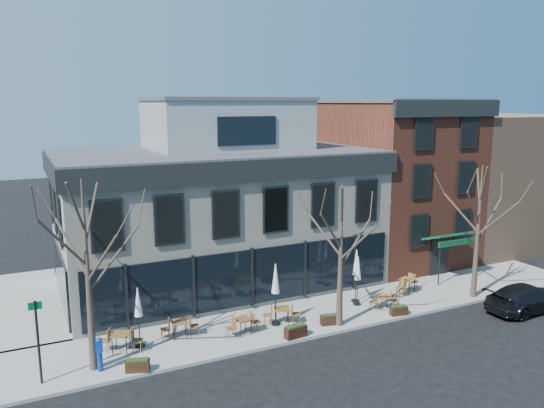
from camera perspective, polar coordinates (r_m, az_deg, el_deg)
name	(u,v)px	position (r m, az deg, el deg)	size (l,w,h in m)	color
ground	(252,311)	(28.92, -2.21, -11.38)	(120.00, 120.00, 0.00)	black
sidewalk_front	(325,313)	(28.53, 5.68, -11.58)	(33.50, 4.70, 0.15)	gray
sidewalk_side	(18,306)	(32.42, -25.67, -9.84)	(4.50, 12.00, 0.15)	gray
corner_building	(218,207)	(32.12, -5.79, -0.37)	(18.39, 10.39, 11.10)	beige
red_brick_building	(392,179)	(38.24, 12.74, 2.61)	(8.20, 11.78, 11.18)	brown
bg_building	(483,178)	(45.88, 21.73, 2.63)	(12.00, 12.00, 10.00)	#8C664C
tree_corner	(88,274)	(22.47, -19.18, -7.09)	(3.93, 3.98, 7.92)	#382B21
tree_mid	(341,254)	(25.79, 7.43, -5.33)	(3.50, 3.55, 7.04)	#382B21
tree_right	(478,230)	(31.47, 21.30, -2.61)	(3.72, 3.77, 7.48)	#382B21
sign_pole	(38,337)	(22.83, -23.88, -12.97)	(0.50, 0.10, 3.40)	black
parked_sedan	(528,298)	(31.68, 25.79, -9.08)	(2.04, 5.02, 1.46)	black
call_box	(99,353)	(23.43, -18.07, -14.99)	(0.30, 0.29, 1.48)	#0C339C
cafe_set_0	(121,340)	(24.95, -15.93, -13.89)	(1.94, 1.23, 1.01)	brown
cafe_set_1	(180,327)	(25.72, -9.88, -12.91)	(1.86, 0.83, 0.96)	brown
cafe_set_2	(243,324)	(25.71, -3.12, -12.80)	(1.81, 0.77, 0.94)	brown
cafe_set_3	(282,314)	(26.76, 1.07, -11.74)	(1.92, 1.15, 0.99)	brown
cafe_set_4	(384,301)	(29.18, 11.99, -10.18)	(1.65, 0.81, 0.84)	brown
cafe_set_5	(407,284)	(31.79, 14.35, -8.34)	(1.96, 1.19, 1.02)	brown
umbrella_0	(138,305)	(24.59, -14.20, -10.52)	(0.45, 0.45, 2.79)	black
umbrella_2	(276,282)	(26.06, 0.39, -8.37)	(0.50, 0.50, 3.13)	black
umbrella_3	(358,271)	(29.01, 9.23, -7.11)	(0.43, 0.43, 2.71)	black
umbrella_4	(356,265)	(29.40, 9.06, -6.50)	(0.47, 0.47, 2.96)	black
planter_0	(138,365)	(23.21, -14.26, -16.46)	(1.03, 0.69, 0.54)	#311E10
planter_1	(296,331)	(25.44, 2.56, -13.51)	(1.10, 0.52, 0.60)	black
planter_2	(330,319)	(26.92, 6.23, -12.24)	(0.99, 0.56, 0.52)	black
planter_3	(399,310)	(28.63, 13.48, -11.06)	(0.95, 0.52, 0.50)	black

